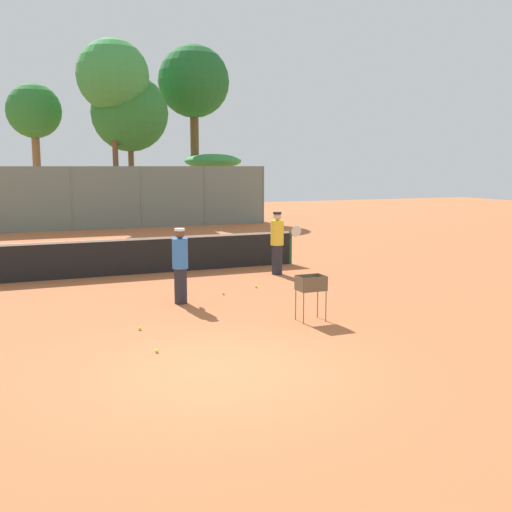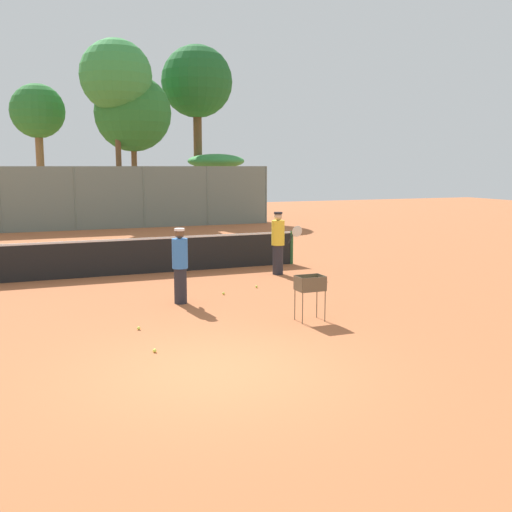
{
  "view_description": "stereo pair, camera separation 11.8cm",
  "coord_description": "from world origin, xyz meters",
  "px_view_note": "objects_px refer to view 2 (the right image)",
  "views": [
    {
      "loc": [
        -2.82,
        -8.46,
        3.16
      ],
      "look_at": [
        2.61,
        4.75,
        1.0
      ],
      "focal_mm": 42.0,
      "sensor_mm": 36.0,
      "label": 1
    },
    {
      "loc": [
        -2.71,
        -8.5,
        3.16
      ],
      "look_at": [
        2.61,
        4.75,
        1.0
      ],
      "focal_mm": 42.0,
      "sensor_mm": 36.0,
      "label": 2
    }
  ],
  "objects_px": {
    "player_white_outfit": "(278,242)",
    "parked_car": "(137,209)",
    "tennis_net": "(120,256)",
    "ball_cart": "(310,287)",
    "player_red_cap": "(180,265)"
  },
  "relations": [
    {
      "from": "player_white_outfit",
      "to": "parked_car",
      "type": "xyz_separation_m",
      "value": [
        -0.45,
        19.39,
        -0.29
      ]
    },
    {
      "from": "tennis_net",
      "to": "ball_cart",
      "type": "xyz_separation_m",
      "value": [
        2.77,
        -6.67,
        0.15
      ]
    },
    {
      "from": "tennis_net",
      "to": "parked_car",
      "type": "distance_m",
      "value": 18.26
    },
    {
      "from": "parked_car",
      "to": "player_white_outfit",
      "type": "bearing_deg",
      "value": -88.68
    },
    {
      "from": "player_red_cap",
      "to": "parked_car",
      "type": "bearing_deg",
      "value": 8.0
    },
    {
      "from": "ball_cart",
      "to": "tennis_net",
      "type": "bearing_deg",
      "value": 112.59
    },
    {
      "from": "tennis_net",
      "to": "player_white_outfit",
      "type": "xyz_separation_m",
      "value": [
        4.34,
        -1.55,
        0.39
      ]
    },
    {
      "from": "ball_cart",
      "to": "parked_car",
      "type": "bearing_deg",
      "value": 87.39
    },
    {
      "from": "tennis_net",
      "to": "player_white_outfit",
      "type": "relative_size",
      "value": 6.06
    },
    {
      "from": "player_red_cap",
      "to": "tennis_net",
      "type": "bearing_deg",
      "value": 26.16
    },
    {
      "from": "player_red_cap",
      "to": "ball_cart",
      "type": "distance_m",
      "value": 3.28
    },
    {
      "from": "player_white_outfit",
      "to": "parked_car",
      "type": "relative_size",
      "value": 0.44
    },
    {
      "from": "player_red_cap",
      "to": "ball_cart",
      "type": "bearing_deg",
      "value": -124.92
    },
    {
      "from": "parked_car",
      "to": "tennis_net",
      "type": "bearing_deg",
      "value": -102.31
    },
    {
      "from": "player_white_outfit",
      "to": "ball_cart",
      "type": "relative_size",
      "value": 1.95
    }
  ]
}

